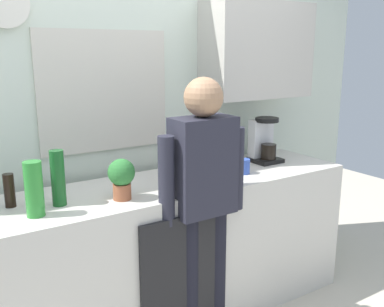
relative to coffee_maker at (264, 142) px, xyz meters
The scene contains 13 objects.
kitchen_counter 1.01m from the coffee_maker, behind, with size 2.41×0.64×0.93m, color beige.
dishwasher_panel 1.23m from the coffee_maker, 156.33° to the right, with size 0.56×0.02×0.84m, color black.
back_wall_assembly 0.81m from the coffee_maker, 155.32° to the left, with size 4.01×0.42×2.60m.
coffee_maker is the anchor object (origin of this frame).
bottle_green_wine 1.55m from the coffee_maker, behind, with size 0.07×0.07×0.30m, color #195923.
bottle_clear_soda 1.70m from the coffee_maker, behind, with size 0.09×0.09×0.28m, color #2D8C33.
bottle_red_vinegar 0.54m from the coffee_maker, behind, with size 0.06×0.06×0.22m, color maroon.
bottle_amber_beer 0.67m from the coffee_maker, behind, with size 0.06×0.06×0.23m, color brown.
bottle_dark_sauce 1.77m from the coffee_maker, behind, with size 0.06×0.06×0.18m, color black.
cup_blue_mug 0.39m from the coffee_maker, 151.71° to the right, with size 0.08×0.08×0.10m, color #3351B2.
potted_plant 1.24m from the coffee_maker, behind, with size 0.15×0.15×0.23m.
storage_canister 0.27m from the coffee_maker, 149.86° to the left, with size 0.14×0.14×0.17m, color silver.
person_at_sink 0.90m from the coffee_maker, 154.42° to the right, with size 0.57×0.22×1.60m.
Camera 1 is at (-1.34, -1.96, 1.74)m, focal length 40.75 mm.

